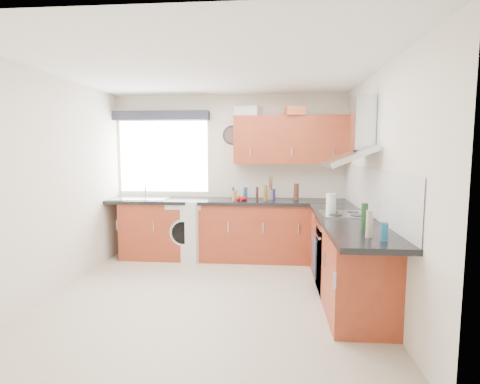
# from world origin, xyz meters

# --- Properties ---
(ground_plane) EXTENTS (3.60, 3.60, 0.00)m
(ground_plane) POSITION_xyz_m (0.00, 0.00, 0.00)
(ground_plane) COLOR beige
(ceiling) EXTENTS (3.60, 3.60, 0.02)m
(ceiling) POSITION_xyz_m (0.00, 0.00, 2.50)
(ceiling) COLOR white
(ceiling) RESTS_ON wall_back
(wall_back) EXTENTS (3.60, 0.02, 2.50)m
(wall_back) POSITION_xyz_m (0.00, 1.80, 1.25)
(wall_back) COLOR silver
(wall_back) RESTS_ON ground_plane
(wall_front) EXTENTS (3.60, 0.02, 2.50)m
(wall_front) POSITION_xyz_m (0.00, -1.80, 1.25)
(wall_front) COLOR silver
(wall_front) RESTS_ON ground_plane
(wall_left) EXTENTS (0.02, 3.60, 2.50)m
(wall_left) POSITION_xyz_m (-1.80, 0.00, 1.25)
(wall_left) COLOR silver
(wall_left) RESTS_ON ground_plane
(wall_right) EXTENTS (0.02, 3.60, 2.50)m
(wall_right) POSITION_xyz_m (1.80, 0.00, 1.25)
(wall_right) COLOR silver
(wall_right) RESTS_ON ground_plane
(window) EXTENTS (1.40, 0.02, 1.10)m
(window) POSITION_xyz_m (-1.05, 1.79, 1.55)
(window) COLOR silver
(window) RESTS_ON wall_back
(window_blind) EXTENTS (1.50, 0.18, 0.14)m
(window_blind) POSITION_xyz_m (-1.05, 1.70, 2.18)
(window_blind) COLOR #262631
(window_blind) RESTS_ON wall_back
(splashback) EXTENTS (0.01, 3.00, 0.54)m
(splashback) POSITION_xyz_m (1.79, 0.30, 1.18)
(splashback) COLOR white
(splashback) RESTS_ON wall_right
(base_cab_back) EXTENTS (3.00, 0.58, 0.86)m
(base_cab_back) POSITION_xyz_m (-0.10, 1.51, 0.43)
(base_cab_back) COLOR maroon
(base_cab_back) RESTS_ON ground_plane
(base_cab_corner) EXTENTS (0.60, 0.60, 0.86)m
(base_cab_corner) POSITION_xyz_m (1.50, 1.50, 0.43)
(base_cab_corner) COLOR maroon
(base_cab_corner) RESTS_ON ground_plane
(base_cab_right) EXTENTS (0.58, 2.10, 0.86)m
(base_cab_right) POSITION_xyz_m (1.51, 0.15, 0.43)
(base_cab_right) COLOR maroon
(base_cab_right) RESTS_ON ground_plane
(worktop_back) EXTENTS (3.60, 0.62, 0.05)m
(worktop_back) POSITION_xyz_m (0.00, 1.50, 0.89)
(worktop_back) COLOR black
(worktop_back) RESTS_ON base_cab_back
(worktop_right) EXTENTS (0.62, 2.42, 0.05)m
(worktop_right) POSITION_xyz_m (1.50, 0.00, 0.89)
(worktop_right) COLOR black
(worktop_right) RESTS_ON base_cab_right
(sink) EXTENTS (0.84, 0.46, 0.10)m
(sink) POSITION_xyz_m (-1.33, 1.50, 0.95)
(sink) COLOR #ACBABF
(sink) RESTS_ON worktop_back
(oven) EXTENTS (0.56, 0.58, 0.85)m
(oven) POSITION_xyz_m (1.50, 0.30, 0.42)
(oven) COLOR black
(oven) RESTS_ON ground_plane
(hob_plate) EXTENTS (0.52, 0.52, 0.01)m
(hob_plate) POSITION_xyz_m (1.50, 0.30, 0.92)
(hob_plate) COLOR #ACBABF
(hob_plate) RESTS_ON worktop_right
(extractor_hood) EXTENTS (0.52, 0.78, 0.66)m
(extractor_hood) POSITION_xyz_m (1.60, 0.30, 1.77)
(extractor_hood) COLOR #ACBABF
(extractor_hood) RESTS_ON wall_right
(upper_cabinets) EXTENTS (1.70, 0.35, 0.70)m
(upper_cabinets) POSITION_xyz_m (0.95, 1.62, 1.80)
(upper_cabinets) COLOR maroon
(upper_cabinets) RESTS_ON wall_back
(washing_machine) EXTENTS (0.77, 0.76, 0.91)m
(washing_machine) POSITION_xyz_m (-0.61, 1.52, 0.45)
(washing_machine) COLOR silver
(washing_machine) RESTS_ON ground_plane
(wall_clock) EXTENTS (0.30, 0.04, 0.30)m
(wall_clock) POSITION_xyz_m (0.05, 1.78, 1.88)
(wall_clock) COLOR #262631
(wall_clock) RESTS_ON wall_back
(casserole) EXTENTS (0.43, 0.36, 0.15)m
(casserole) POSITION_xyz_m (0.30, 1.72, 2.23)
(casserole) COLOR silver
(casserole) RESTS_ON upper_cabinets
(storage_box) EXTENTS (0.30, 0.27, 0.12)m
(storage_box) POSITION_xyz_m (0.99, 1.52, 2.21)
(storage_box) COLOR #C05829
(storage_box) RESTS_ON upper_cabinets
(utensil_pot) EXTENTS (0.13, 0.13, 0.14)m
(utensil_pot) POSITION_xyz_m (0.65, 1.61, 0.98)
(utensil_pot) COLOR gray
(utensil_pot) RESTS_ON worktop_back
(kitchen_roll) EXTENTS (0.12, 0.12, 0.24)m
(kitchen_roll) POSITION_xyz_m (1.35, 0.30, 1.03)
(kitchen_roll) COLOR silver
(kitchen_roll) RESTS_ON worktop_right
(tomato_cluster) EXTENTS (0.18, 0.18, 0.07)m
(tomato_cluster) POSITION_xyz_m (0.22, 1.39, 0.94)
(tomato_cluster) COLOR #A4040E
(tomato_cluster) RESTS_ON worktop_back
(jar_0) EXTENTS (0.07, 0.07, 0.15)m
(jar_0) POSITION_xyz_m (0.69, 1.61, 0.99)
(jar_0) COLOR navy
(jar_0) RESTS_ON worktop_back
(jar_1) EXTENTS (0.06, 0.06, 0.17)m
(jar_1) POSITION_xyz_m (0.27, 1.64, 1.00)
(jar_1) COLOR navy
(jar_1) RESTS_ON worktop_back
(jar_2) EXTENTS (0.08, 0.08, 0.24)m
(jar_2) POSITION_xyz_m (1.03, 1.58, 1.03)
(jar_2) COLOR #592720
(jar_2) RESTS_ON worktop_back
(jar_3) EXTENTS (0.04, 0.04, 0.18)m
(jar_3) POSITION_xyz_m (0.08, 1.63, 1.00)
(jar_3) COLOR #58241F
(jar_3) RESTS_ON worktop_back
(jar_4) EXTENTS (0.04, 0.04, 0.15)m
(jar_4) POSITION_xyz_m (0.13, 1.53, 0.99)
(jar_4) COLOR #9F9888
(jar_4) RESTS_ON worktop_back
(jar_5) EXTENTS (0.06, 0.06, 0.23)m
(jar_5) POSITION_xyz_m (0.58, 1.44, 1.02)
(jar_5) COLOR brown
(jar_5) RESTS_ON worktop_back
(jar_6) EXTENTS (0.06, 0.06, 0.14)m
(jar_6) POSITION_xyz_m (0.12, 1.40, 0.98)
(jar_6) COLOR olive
(jar_6) RESTS_ON worktop_back
(jar_7) EXTENTS (0.04, 0.04, 0.21)m
(jar_7) POSITION_xyz_m (0.46, 1.36, 1.01)
(jar_7) COLOR #341212
(jar_7) RESTS_ON worktop_back
(bottle_0) EXTENTS (0.06, 0.06, 0.25)m
(bottle_0) POSITION_xyz_m (1.53, -0.50, 1.03)
(bottle_0) COLOR #163D19
(bottle_0) RESTS_ON worktop_right
(bottle_1) EXTENTS (0.06, 0.06, 0.23)m
(bottle_1) POSITION_xyz_m (1.50, -0.83, 1.03)
(bottle_1) COLOR #A99B90
(bottle_1) RESTS_ON worktop_right
(bottle_2) EXTENTS (0.07, 0.07, 0.15)m
(bottle_2) POSITION_xyz_m (1.59, -0.94, 0.99)
(bottle_2) COLOR #1A5C80
(bottle_2) RESTS_ON worktop_right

